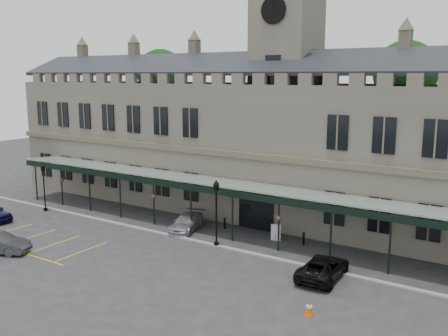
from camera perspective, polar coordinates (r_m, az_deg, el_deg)
The scene contains 16 objects.
ground at distance 33.88m, azimuth -5.68°, elevation -11.62°, with size 140.00×140.00×0.00m, color #2D2D30.
station_building at distance 45.29m, azimuth 6.88°, elevation 2.51°, with size 60.00×10.36×17.30m.
clock_tower at distance 44.92m, azimuth 7.12°, elevation 10.95°, with size 5.60×5.60×24.80m.
canopy at distance 38.87m, azimuth 1.18°, elevation -4.88°, with size 50.00×4.10×4.30m.
kerb at distance 38.00m, azimuth -0.42°, elevation -8.96°, with size 60.00×0.40×0.12m, color gray.
parking_markings at distance 42.75m, azimuth -21.92°, elevation -7.58°, with size 16.00×6.00×0.01m, color gold, non-canonical shape.
tree_behind_left at distance 64.66m, azimuth -7.25°, elevation 10.55°, with size 6.00×6.00×16.00m.
tree_behind_mid at distance 50.71m, azimuth 20.01°, elevation 10.02°, with size 6.00×6.00×16.00m.
lamp_post_left at distance 50.07m, azimuth -19.90°, elevation -1.61°, with size 0.44×0.44×4.61m.
lamp_post_mid at distance 37.31m, azimuth -0.89°, elevation -4.52°, with size 0.49×0.49×5.14m.
traffic_cone at distance 28.26m, azimuth 9.72°, elevation -15.58°, with size 0.49×0.49×0.78m.
sign_board at distance 39.48m, azimuth 5.93°, elevation -7.36°, with size 0.76×0.23×1.32m.
bollard_left at distance 42.27m, azimuth 0.08°, elevation -6.32°, with size 0.17×0.17×0.95m, color black.
bollard_right at distance 38.81m, azimuth 9.08°, elevation -8.00°, with size 0.17×0.17×0.98m, color black.
car_taxi at distance 41.95m, azimuth -4.29°, elevation -6.22°, with size 1.86×4.57×1.33m, color #9FA1A6.
car_van at distance 32.99m, azimuth 11.26°, elevation -11.11°, with size 2.30×4.98×1.38m, color black.
Camera 1 is at (19.82, -24.32, 12.78)m, focal length 40.00 mm.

